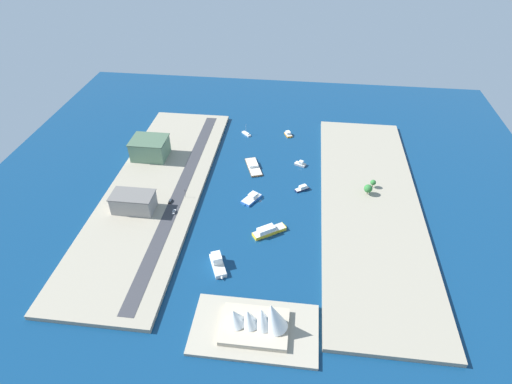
% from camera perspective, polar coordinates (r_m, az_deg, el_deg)
% --- Properties ---
extents(ground_plane, '(440.00, 440.00, 0.00)m').
position_cam_1_polar(ground_plane, '(308.38, 0.64, -0.89)').
color(ground_plane, navy).
extents(quay_west, '(70.00, 240.00, 3.07)m').
position_cam_1_polar(quay_west, '(311.15, 15.41, -1.74)').
color(quay_west, '#9E937F').
rests_on(quay_west, ground_plane).
extents(quay_east, '(70.00, 240.00, 3.07)m').
position_cam_1_polar(quay_east, '(323.94, -13.53, 0.40)').
color(quay_east, '#9E937F').
rests_on(quay_east, ground_plane).
extents(peninsula_point, '(66.88, 37.53, 2.00)m').
position_cam_1_polar(peninsula_point, '(231.11, -0.18, -18.31)').
color(peninsula_point, '#A89E89').
rests_on(peninsula_point, ground_plane).
extents(road_strip, '(9.41, 228.00, 0.15)m').
position_cam_1_polar(road_strip, '(317.19, -10.26, 0.38)').
color(road_strip, '#38383D').
rests_on(road_strip, quay_east).
extents(ferry_yellow_fast, '(23.10, 18.19, 5.65)m').
position_cam_1_polar(ferry_yellow_fast, '(278.92, 1.72, -5.32)').
color(ferry_yellow_fast, yellow).
rests_on(ferry_yellow_fast, ground_plane).
extents(ferry_white_commuter, '(13.94, 21.06, 7.97)m').
position_cam_1_polar(ferry_white_commuter, '(258.64, -5.28, -9.68)').
color(ferry_white_commuter, silver).
rests_on(ferry_white_commuter, ground_plane).
extents(yacht_sleek_gray, '(10.70, 7.76, 4.21)m').
position_cam_1_polar(yacht_sleek_gray, '(344.87, 6.09, 3.87)').
color(yacht_sleek_gray, '#999EA3').
rests_on(yacht_sleek_gray, ground_plane).
extents(patrol_launch_navy, '(11.38, 9.40, 3.79)m').
position_cam_1_polar(patrol_launch_navy, '(317.80, 6.36, 0.52)').
color(patrol_launch_navy, '#1E284C').
rests_on(patrol_launch_navy, ground_plane).
extents(water_taxi_orange, '(8.10, 10.57, 3.71)m').
position_cam_1_polar(water_taxi_orange, '(385.57, 4.45, 7.93)').
color(water_taxi_orange, orange).
rests_on(water_taxi_orange, ground_plane).
extents(barge_flat_brown, '(17.52, 28.00, 3.32)m').
position_cam_1_polar(barge_flat_brown, '(340.58, -0.37, 3.57)').
color(barge_flat_brown, brown).
rests_on(barge_flat_brown, ground_plane).
extents(catamaran_blue, '(14.81, 17.75, 4.36)m').
position_cam_1_polar(catamaran_blue, '(306.54, -0.58, -0.81)').
color(catamaran_blue, blue).
rests_on(catamaran_blue, ground_plane).
extents(sailboat_small_white, '(9.45, 9.61, 10.17)m').
position_cam_1_polar(sailboat_small_white, '(386.14, -1.34, 8.01)').
color(sailboat_small_white, white).
rests_on(sailboat_small_white, ground_plane).
extents(carpark_squat_concrete, '(29.54, 16.79, 13.21)m').
position_cam_1_polar(carpark_squat_concrete, '(302.14, -16.45, -1.32)').
color(carpark_squat_concrete, gray).
rests_on(carpark_squat_concrete, quay_east).
extents(terminal_long_green, '(28.87, 23.84, 16.30)m').
position_cam_1_polar(terminal_long_green, '(356.06, -14.34, 5.88)').
color(terminal_long_green, slate).
rests_on(terminal_long_green, quay_east).
extents(van_white, '(2.06, 4.54, 1.63)m').
position_cam_1_polar(van_white, '(296.20, -11.20, -2.66)').
color(van_white, black).
rests_on(van_white, road_strip).
extents(suv_black, '(2.22, 5.10, 1.47)m').
position_cam_1_polar(suv_black, '(305.96, -11.66, -1.23)').
color(suv_black, black).
rests_on(suv_black, road_strip).
extents(traffic_light_waterfront, '(0.36, 0.36, 6.50)m').
position_cam_1_polar(traffic_light_waterfront, '(306.55, -9.70, -0.04)').
color(traffic_light_waterfront, black).
rests_on(traffic_light_waterfront, quay_east).
extents(opera_landmark, '(35.37, 24.93, 22.12)m').
position_cam_1_polar(opera_landmark, '(224.01, 0.33, -17.15)').
color(opera_landmark, '#BCAD93').
rests_on(opera_landmark, peninsula_point).
extents(park_tree_cluster, '(9.77, 14.18, 8.10)m').
position_cam_1_polar(park_tree_cluster, '(317.56, 15.29, 0.66)').
color(park_tree_cluster, brown).
rests_on(park_tree_cluster, quay_west).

